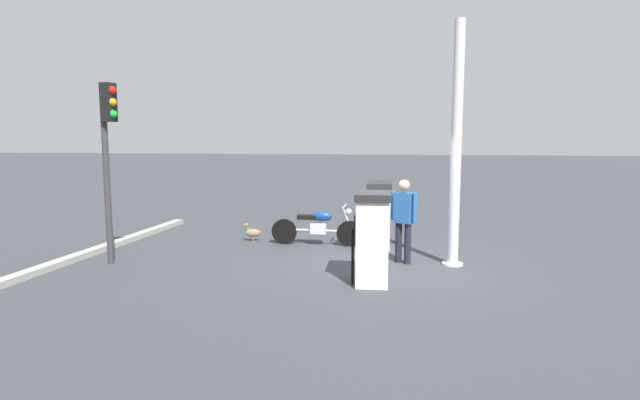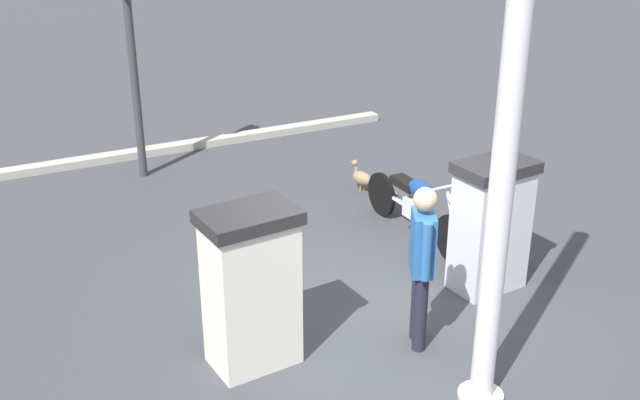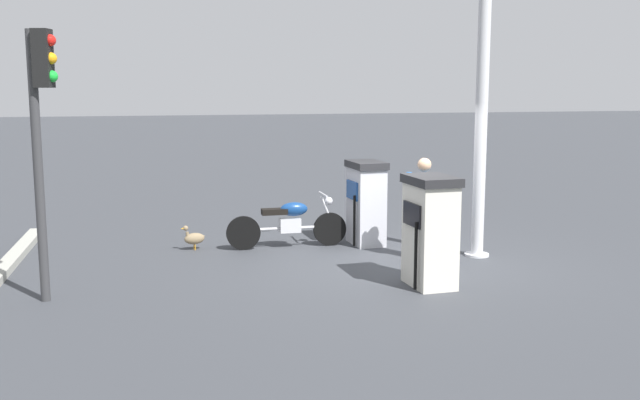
% 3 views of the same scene
% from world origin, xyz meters
% --- Properties ---
extents(ground_plane, '(120.00, 120.00, 0.00)m').
position_xyz_m(ground_plane, '(0.00, 0.00, 0.00)').
color(ground_plane, '#383A3F').
extents(fuel_pump_near, '(0.59, 0.85, 1.47)m').
position_xyz_m(fuel_pump_near, '(0.01, -1.41, 0.75)').
color(fuel_pump_near, silver).
rests_on(fuel_pump_near, ground).
extents(fuel_pump_far, '(0.63, 0.87, 1.55)m').
position_xyz_m(fuel_pump_far, '(0.01, 1.42, 0.79)').
color(fuel_pump_far, silver).
rests_on(fuel_pump_far, ground).
extents(motorcycle_near_pump, '(2.10, 0.56, 0.93)m').
position_xyz_m(motorcycle_near_pump, '(1.37, -1.47, 0.46)').
color(motorcycle_near_pump, black).
rests_on(motorcycle_near_pump, ground).
extents(attendant_person, '(0.54, 0.36, 1.64)m').
position_xyz_m(attendant_person, '(-0.53, -0.09, 0.94)').
color(attendant_person, '#1E1E2D').
rests_on(attendant_person, ground).
extents(wandering_duck, '(0.43, 0.25, 0.43)m').
position_xyz_m(wandering_duck, '(2.99, -1.70, 0.21)').
color(wandering_duck, '#847051').
rests_on(wandering_duck, ground).
extents(roadside_traffic_light, '(0.40, 0.28, 3.47)m').
position_xyz_m(roadside_traffic_light, '(5.05, 0.84, 2.38)').
color(roadside_traffic_light, '#38383A').
rests_on(roadside_traffic_light, ground).
extents(canopy_support_pole, '(0.40, 0.40, 4.61)m').
position_xyz_m(canopy_support_pole, '(-1.48, -0.08, 2.23)').
color(canopy_support_pole, silver).
rests_on(canopy_support_pole, ground).
extents(road_edge_kerb, '(0.63, 7.54, 0.12)m').
position_xyz_m(road_edge_kerb, '(5.93, 0.00, 0.06)').
color(road_edge_kerb, '#9E9E93').
rests_on(road_edge_kerb, ground).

